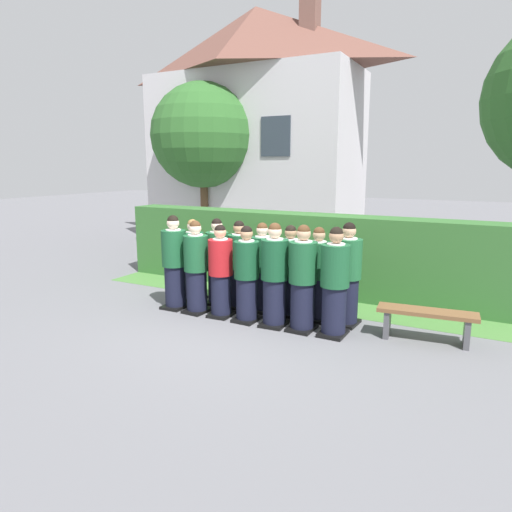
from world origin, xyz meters
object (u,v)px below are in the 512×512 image
at_px(student_front_row_0, 174,264).
at_px(student_front_row_5, 303,281).
at_px(wooden_bench, 427,319).
at_px(student_rear_row_5, 318,276).
at_px(student_front_row_1, 196,269).
at_px(student_front_row_4, 274,277).
at_px(student_front_row_3, 247,276).
at_px(student_rear_row_4, 290,273).
at_px(student_in_red_blazer, 221,273).
at_px(student_rear_row_1, 217,264).
at_px(student_rear_row_2, 239,267).
at_px(student_rear_row_0, 194,262).
at_px(student_front_row_6, 335,285).
at_px(student_rear_row_3, 262,269).
at_px(student_rear_row_6, 347,277).

bearing_deg(student_front_row_0, student_front_row_5, -0.08).
bearing_deg(wooden_bench, student_rear_row_5, 174.55).
xyz_separation_m(student_front_row_1, student_front_row_4, (1.50, 0.02, 0.02)).
bearing_deg(student_front_row_3, student_rear_row_4, 48.78).
height_order(student_in_red_blazer, student_front_row_3, student_front_row_3).
bearing_deg(student_front_row_0, student_rear_row_4, 15.47).
xyz_separation_m(student_front_row_5, student_rear_row_1, (-1.93, 0.58, -0.03)).
xyz_separation_m(student_front_row_3, student_rear_row_2, (-0.48, 0.59, -0.00)).
relative_size(student_front_row_3, student_rear_row_0, 1.02).
distance_m(student_front_row_6, student_rear_row_5, 0.72).
xyz_separation_m(student_front_row_3, student_rear_row_5, (1.02, 0.60, -0.01)).
bearing_deg(student_front_row_4, student_rear_row_3, 131.58).
xyz_separation_m(student_front_row_0, student_rear_row_1, (0.55, 0.57, -0.04)).
relative_size(student_front_row_5, student_rear_row_5, 1.06).
bearing_deg(student_front_row_6, student_rear_row_1, 167.10).
xyz_separation_m(student_front_row_6, student_rear_row_2, (-1.96, 0.54, -0.04)).
distance_m(student_in_red_blazer, student_front_row_3, 0.51).
bearing_deg(student_rear_row_4, student_in_red_blazer, -151.07).
xyz_separation_m(student_front_row_5, student_rear_row_2, (-1.46, 0.56, -0.04)).
distance_m(student_in_red_blazer, student_rear_row_4, 1.18).
height_order(student_front_row_0, student_in_red_blazer, student_front_row_0).
distance_m(student_in_red_blazer, wooden_bench, 3.34).
height_order(student_front_row_0, wooden_bench, student_front_row_0).
xyz_separation_m(student_front_row_5, student_rear_row_6, (0.54, 0.57, 0.00)).
bearing_deg(student_front_row_3, student_front_row_0, 178.74).
distance_m(student_in_red_blazer, student_front_row_5, 1.49).
bearing_deg(student_rear_row_5, student_front_row_3, -149.72).
relative_size(student_front_row_1, student_rear_row_3, 1.03).
bearing_deg(student_rear_row_4, student_rear_row_5, 0.39).
bearing_deg(student_front_row_0, student_rear_row_2, 28.66).
distance_m(student_rear_row_0, student_rear_row_1, 0.52).
xyz_separation_m(student_front_row_0, wooden_bench, (4.27, 0.40, -0.46)).
xyz_separation_m(student_front_row_0, student_rear_row_4, (2.02, 0.56, -0.06)).
height_order(student_rear_row_0, student_rear_row_2, student_rear_row_2).
relative_size(student_front_row_0, student_rear_row_0, 1.08).
xyz_separation_m(student_rear_row_5, wooden_bench, (1.75, -0.17, -0.40)).
relative_size(student_rear_row_0, student_rear_row_3, 0.99).
xyz_separation_m(student_in_red_blazer, student_front_row_4, (1.01, -0.00, 0.04)).
height_order(student_front_row_1, student_front_row_6, student_front_row_6).
height_order(student_rear_row_1, student_rear_row_5, student_rear_row_1).
bearing_deg(wooden_bench, student_rear_row_6, 172.09).
bearing_deg(student_front_row_4, wooden_bench, 10.22).
bearing_deg(student_rear_row_2, student_front_row_3, -51.02).
bearing_deg(student_front_row_4, student_rear_row_0, 164.20).
relative_size(student_rear_row_1, wooden_bench, 1.13).
bearing_deg(student_rear_row_2, student_rear_row_3, 1.13).
bearing_deg(student_rear_row_3, student_rear_row_4, -0.94).
bearing_deg(wooden_bench, student_front_row_6, -163.50).
height_order(student_rear_row_3, student_rear_row_6, student_rear_row_6).
relative_size(student_front_row_4, student_front_row_5, 1.00).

